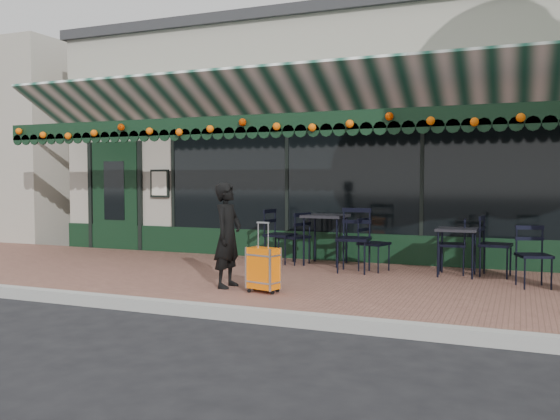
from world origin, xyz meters
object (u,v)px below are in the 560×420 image
at_px(chair_a_left, 452,245).
at_px(chair_b_left, 294,237).
at_px(woman, 228,235).
at_px(chair_b_front, 354,240).
at_px(chair_solo, 280,236).
at_px(chair_a_right, 496,246).
at_px(suitcase, 263,269).
at_px(chair_b_right, 374,244).
at_px(chair_a_front, 534,256).
at_px(cafe_table_b, 326,220).
at_px(cafe_table_a, 457,233).

height_order(chair_a_left, chair_b_left, chair_b_left).
xyz_separation_m(woman, chair_a_left, (2.63, 2.31, -0.26)).
height_order(chair_b_front, chair_solo, chair_b_front).
bearing_deg(chair_a_right, chair_a_left, 92.07).
bearing_deg(chair_solo, woman, -169.38).
xyz_separation_m(chair_a_left, chair_solo, (-2.85, 0.07, 0.04)).
xyz_separation_m(suitcase, chair_a_right, (2.67, 2.42, 0.16)).
relative_size(chair_a_right, chair_b_front, 0.91).
relative_size(suitcase, chair_b_right, 1.06).
distance_m(chair_a_right, chair_b_front, 2.08).
bearing_deg(chair_b_front, woman, -126.71).
height_order(chair_a_left, chair_a_front, chair_a_left).
xyz_separation_m(chair_a_front, chair_b_front, (-2.55, 0.35, 0.09)).
height_order(chair_a_left, chair_b_front, chair_b_front).
xyz_separation_m(suitcase, chair_solo, (-0.81, 2.54, 0.17)).
bearing_deg(chair_b_left, chair_a_left, 110.19).
bearing_deg(cafe_table_b, suitcase, -89.34).
xyz_separation_m(chair_a_left, chair_b_right, (-1.15, -0.20, -0.01)).
distance_m(chair_a_left, chair_b_left, 2.60).
bearing_deg(chair_solo, chair_a_front, -96.97).
relative_size(cafe_table_b, chair_b_left, 0.94).
bearing_deg(suitcase, chair_a_left, 65.53).
bearing_deg(chair_a_left, chair_a_right, 81.83).
relative_size(cafe_table_b, chair_a_front, 1.01).
distance_m(woman, cafe_table_b, 2.57).
height_order(chair_a_right, chair_b_right, chair_a_right).
height_order(chair_b_right, chair_solo, chair_solo).
relative_size(chair_b_right, chair_solo, 0.90).
height_order(woman, chair_b_right, woman).
height_order(cafe_table_a, chair_a_right, chair_a_right).
bearing_deg(chair_a_left, chair_b_right, -84.21).
bearing_deg(chair_solo, chair_a_right, -86.61).
relative_size(woman, chair_solo, 1.48).
relative_size(cafe_table_b, chair_a_right, 0.92).
bearing_deg(chair_b_front, chair_a_front, -11.63).
height_order(cafe_table_a, chair_a_left, chair_a_left).
bearing_deg(chair_solo, chair_b_right, -93.97).
xyz_separation_m(suitcase, chair_a_left, (2.04, 2.47, 0.13)).
bearing_deg(chair_b_right, chair_a_left, -64.17).
relative_size(woman, chair_b_front, 1.38).
bearing_deg(chair_a_right, cafe_table_a, 112.98).
xyz_separation_m(chair_a_left, chair_b_front, (-1.41, -0.44, 0.07)).
xyz_separation_m(chair_b_right, chair_b_front, (-0.26, -0.24, 0.08)).
distance_m(cafe_table_a, chair_b_left, 2.71).
bearing_deg(chair_b_right, cafe_table_a, -74.33).
relative_size(woman, chair_b_right, 1.65).
distance_m(suitcase, chair_a_right, 3.61).
xyz_separation_m(woman, chair_b_front, (1.21, 1.87, -0.19)).
bearing_deg(chair_b_right, chair_a_front, -88.64).
bearing_deg(chair_b_front, chair_a_left, 13.56).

